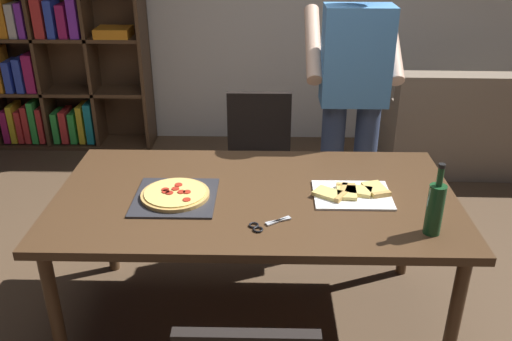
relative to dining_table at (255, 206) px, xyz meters
name	(u,v)px	position (x,y,z in m)	size (l,w,h in m)	color
ground_plane	(255,318)	(0.00, 0.00, -0.69)	(12.00, 12.00, 0.00)	brown
dining_table	(255,206)	(0.00, 0.00, 0.00)	(1.89, 1.01, 0.75)	#4C331E
chair_far_side	(259,154)	(0.00, 0.99, -0.17)	(0.42, 0.42, 0.90)	black
couch	(488,130)	(1.90, 1.99, -0.38)	(1.71, 0.88, 0.85)	gray
bookshelf	(56,33)	(-1.76, 2.37, 0.33)	(1.40, 0.35, 1.95)	#513823
person_serving_pizza	(353,94)	(0.55, 0.77, 0.31)	(0.55, 0.54, 1.75)	#38476B
pepperoni_pizza_on_tray	(175,195)	(-0.37, -0.05, 0.08)	(0.38, 0.38, 0.04)	#2D2D33
pizza_slices_on_towel	(352,193)	(0.45, -0.01, 0.08)	(0.37, 0.28, 0.03)	white
wine_bottle	(435,208)	(0.74, -0.33, 0.18)	(0.07, 0.07, 0.32)	#194723
kitchen_scissors	(264,225)	(0.04, -0.29, 0.07)	(0.19, 0.14, 0.01)	silver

